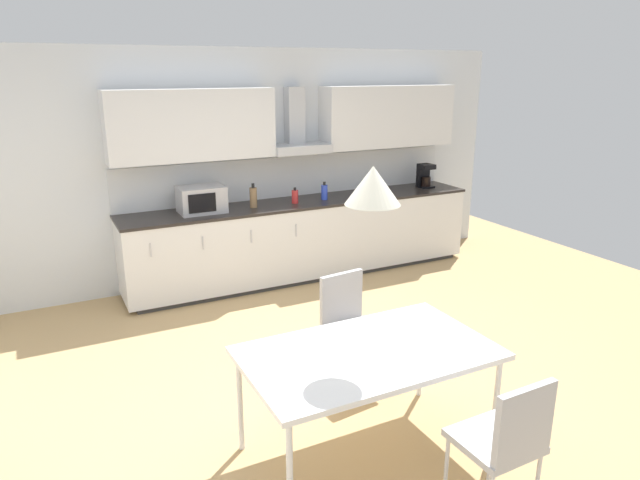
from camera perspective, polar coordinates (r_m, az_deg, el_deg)
The scene contains 14 objects.
ground_plane at distance 4.68m, azimuth 0.31°, elevation -13.95°, with size 9.31×7.76×0.02m, color tan.
wall_back at distance 6.57m, azimuth -10.35°, elevation 7.08°, with size 7.45×0.10×2.61m, color silver.
kitchen_counter at distance 6.73m, azimuth -1.55°, elevation 0.19°, with size 4.21×0.68×0.91m.
backsplash_tile at distance 6.85m, azimuth -2.73°, elevation 6.40°, with size 4.19×0.02×0.48m, color silver.
upper_wall_cabinets at distance 6.62m, azimuth -2.24°, elevation 11.80°, with size 4.19×0.40×0.73m.
microwave at distance 6.18m, azimuth -11.77°, elevation 3.99°, with size 0.48×0.35×0.28m.
coffee_maker at distance 7.50m, azimuth 10.42°, elevation 6.36°, with size 0.18×0.19×0.30m.
bottle_brown at distance 6.32m, azimuth -6.68°, elevation 4.27°, with size 0.08×0.08×0.27m.
bottle_blue at distance 6.67m, azimuth 0.44°, elevation 4.83°, with size 0.08×0.08×0.21m.
bottle_red at distance 6.49m, azimuth -2.52°, elevation 4.37°, with size 0.08×0.08×0.18m.
dining_table at distance 3.59m, azimuth 4.85°, elevation -11.55°, with size 1.53×0.90×0.72m.
chair_near_right at distance 3.31m, azimuth 18.19°, elevation -18.12°, with size 0.41×0.41×0.87m.
chair_far_right at distance 4.44m, azimuth 2.88°, elevation -7.80°, with size 0.44×0.44×0.87m.
pendant_lamp at distance 3.22m, azimuth 5.31°, elevation 5.46°, with size 0.32×0.32×0.22m, color silver.
Camera 1 is at (-1.84, -3.57, 2.38)m, focal length 32.00 mm.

